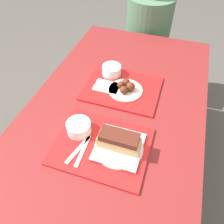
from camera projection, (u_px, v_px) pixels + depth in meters
name	position (u px, v px, depth m)	size (l,w,h in m)	color
ground_plane	(111.00, 182.00, 1.68)	(12.00, 12.00, 0.00)	#4C4742
picnic_table	(111.00, 128.00, 1.19)	(0.93, 1.83, 0.76)	maroon
picnic_bench_far	(148.00, 61.00, 2.14)	(0.89, 0.28, 0.44)	maroon
tray_near	(102.00, 146.00, 1.00)	(0.43, 0.34, 0.01)	red
tray_far	(122.00, 88.00, 1.27)	(0.43, 0.34, 0.01)	red
bowl_coleslaw_near	(79.00, 127.00, 1.03)	(0.12, 0.12, 0.06)	white
brisket_sandwich_plate	(119.00, 143.00, 0.96)	(0.22, 0.22, 0.10)	beige
plastic_fork_near	(78.00, 149.00, 0.98)	(0.06, 0.17, 0.00)	white
plastic_knife_near	(83.00, 151.00, 0.97)	(0.02, 0.17, 0.00)	white
condiment_packet	(105.00, 132.00, 1.04)	(0.04, 0.03, 0.01)	teal
bowl_coleslaw_far	(112.00, 70.00, 1.33)	(0.12, 0.12, 0.06)	white
wings_plate_far	(126.00, 88.00, 1.23)	(0.19, 0.19, 0.06)	beige
napkin_far	(107.00, 87.00, 1.26)	(0.15, 0.10, 0.01)	white
person_seated_across	(149.00, 24.00, 1.88)	(0.39, 0.39, 0.74)	#477051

